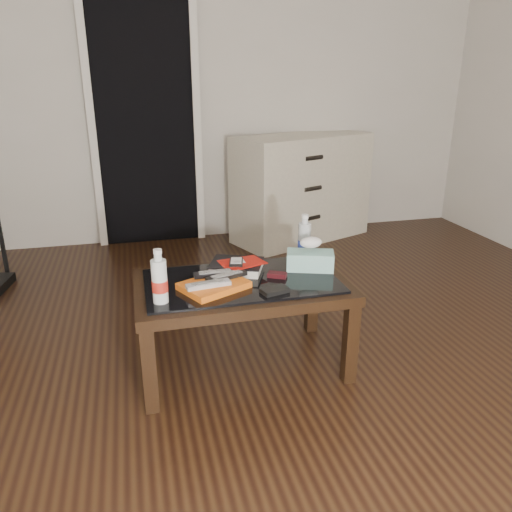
{
  "coord_description": "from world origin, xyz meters",
  "views": [
    {
      "loc": [
        -0.55,
        -1.82,
        1.38
      ],
      "look_at": [
        0.01,
        0.38,
        0.55
      ],
      "focal_mm": 35.0,
      "sensor_mm": 36.0,
      "label": 1
    }
  ],
  "objects_px": {
    "water_bottle_left": "(159,276)",
    "coffee_table": "(241,292)",
    "water_bottle_right": "(304,236)",
    "dresser": "(302,188)",
    "textbook": "(237,266)",
    "tissue_box": "(310,260)"
  },
  "relations": [
    {
      "from": "textbook",
      "to": "water_bottle_right",
      "type": "relative_size",
      "value": 1.05
    },
    {
      "from": "water_bottle_left",
      "to": "tissue_box",
      "type": "distance_m",
      "value": 0.78
    },
    {
      "from": "water_bottle_right",
      "to": "tissue_box",
      "type": "bearing_deg",
      "value": -98.43
    },
    {
      "from": "water_bottle_left",
      "to": "coffee_table",
      "type": "bearing_deg",
      "value": 21.48
    },
    {
      "from": "dresser",
      "to": "textbook",
      "type": "xyz_separation_m",
      "value": [
        -0.96,
        -1.8,
        0.03
      ]
    },
    {
      "from": "water_bottle_right",
      "to": "tissue_box",
      "type": "relative_size",
      "value": 1.03
    },
    {
      "from": "water_bottle_right",
      "to": "tissue_box",
      "type": "xyz_separation_m",
      "value": [
        -0.02,
        -0.16,
        -0.07
      ]
    },
    {
      "from": "coffee_table",
      "to": "water_bottle_right",
      "type": "height_order",
      "value": "water_bottle_right"
    },
    {
      "from": "coffee_table",
      "to": "textbook",
      "type": "bearing_deg",
      "value": 88.29
    },
    {
      "from": "dresser",
      "to": "textbook",
      "type": "distance_m",
      "value": 2.04
    },
    {
      "from": "water_bottle_left",
      "to": "dresser",
      "type": "bearing_deg",
      "value": 56.86
    },
    {
      "from": "textbook",
      "to": "tissue_box",
      "type": "height_order",
      "value": "tissue_box"
    },
    {
      "from": "coffee_table",
      "to": "tissue_box",
      "type": "height_order",
      "value": "tissue_box"
    },
    {
      "from": "dresser",
      "to": "water_bottle_left",
      "type": "relative_size",
      "value": 5.46
    },
    {
      "from": "coffee_table",
      "to": "dresser",
      "type": "xyz_separation_m",
      "value": [
        0.96,
        1.92,
        0.05
      ]
    },
    {
      "from": "water_bottle_left",
      "to": "tissue_box",
      "type": "relative_size",
      "value": 1.03
    },
    {
      "from": "water_bottle_right",
      "to": "dresser",
      "type": "bearing_deg",
      "value": 71.29
    },
    {
      "from": "textbook",
      "to": "water_bottle_right",
      "type": "height_order",
      "value": "water_bottle_right"
    },
    {
      "from": "textbook",
      "to": "tissue_box",
      "type": "relative_size",
      "value": 1.09
    },
    {
      "from": "dresser",
      "to": "textbook",
      "type": "height_order",
      "value": "dresser"
    },
    {
      "from": "water_bottle_left",
      "to": "water_bottle_right",
      "type": "xyz_separation_m",
      "value": [
        0.77,
        0.37,
        0.0
      ]
    },
    {
      "from": "coffee_table",
      "to": "water_bottle_right",
      "type": "bearing_deg",
      "value": 29.07
    }
  ]
}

